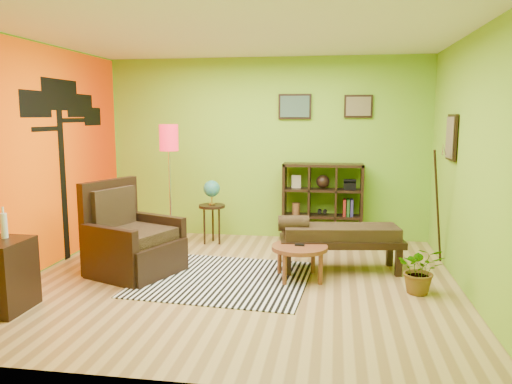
% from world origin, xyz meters
% --- Properties ---
extents(ground, '(5.00, 5.00, 0.00)m').
position_xyz_m(ground, '(0.00, 0.00, 0.00)').
color(ground, tan).
rests_on(ground, ground).
extents(room_shell, '(5.04, 4.54, 2.82)m').
position_xyz_m(room_shell, '(-0.09, 0.01, 1.80)').
color(room_shell, '#7FBF2A').
rests_on(room_shell, ground).
extents(zebra_rug, '(2.07, 1.88, 0.01)m').
position_xyz_m(zebra_rug, '(-0.19, 0.06, 0.01)').
color(zebra_rug, white).
rests_on(zebra_rug, ground).
extents(coffee_table, '(0.66, 0.66, 0.43)m').
position_xyz_m(coffee_table, '(0.69, 0.20, 0.35)').
color(coffee_table, brown).
rests_on(coffee_table, ground).
extents(armchair, '(1.19, 1.18, 1.13)m').
position_xyz_m(armchair, '(-1.37, 0.14, 0.34)').
color(armchair, black).
rests_on(armchair, ground).
extents(floor_lamp, '(0.27, 0.27, 1.79)m').
position_xyz_m(floor_lamp, '(-1.21, 1.18, 1.45)').
color(floor_lamp, silver).
rests_on(floor_lamp, ground).
extents(globe_table, '(0.39, 0.39, 0.96)m').
position_xyz_m(globe_table, '(-0.73, 1.67, 0.73)').
color(globe_table, black).
rests_on(globe_table, ground).
extents(cube_shelf, '(1.20, 0.35, 1.20)m').
position_xyz_m(cube_shelf, '(0.91, 2.03, 0.60)').
color(cube_shelf, black).
rests_on(cube_shelf, ground).
extents(bench, '(1.56, 0.75, 0.70)m').
position_xyz_m(bench, '(1.13, 0.61, 0.44)').
color(bench, black).
rests_on(bench, ground).
extents(potted_plant, '(0.53, 0.58, 0.42)m').
position_xyz_m(potted_plant, '(2.02, -0.07, 0.21)').
color(potted_plant, '#26661E').
rests_on(potted_plant, ground).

